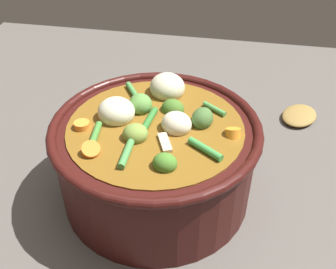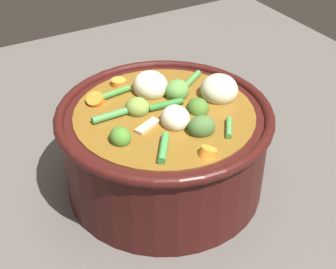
# 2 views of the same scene
# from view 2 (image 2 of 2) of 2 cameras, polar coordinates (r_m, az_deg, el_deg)

# --- Properties ---
(ground_plane) EXTENTS (1.10, 1.10, 0.00)m
(ground_plane) POSITION_cam_2_polar(r_m,az_deg,el_deg) (0.70, -0.39, -5.66)
(ground_plane) COLOR #514C47
(cooking_pot) EXTENTS (0.28, 0.28, 0.15)m
(cooking_pot) POSITION_cam_2_polar(r_m,az_deg,el_deg) (0.66, -0.37, -1.30)
(cooking_pot) COLOR #38110F
(cooking_pot) RESTS_ON ground_plane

